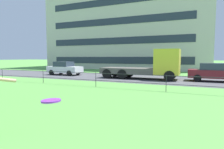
{
  "coord_description": "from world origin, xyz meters",
  "views": [
    {
      "loc": [
        6.32,
        3.44,
        2.01
      ],
      "look_at": [
        3.12,
        10.68,
        1.31
      ],
      "focal_mm": 30.76,
      "sensor_mm": 36.0,
      "label": 1
    }
  ],
  "objects": [
    {
      "name": "apartment_building_background",
      "position": [
        -5.91,
        38.51,
        9.58
      ],
      "size": [
        28.8,
        12.58,
        19.16
      ],
      "color": "beige",
      "rests_on": "ground"
    },
    {
      "name": "car_white_right",
      "position": [
        -7.65,
        21.43,
        0.78
      ],
      "size": [
        4.02,
        1.86,
        1.54
      ],
      "color": "silver",
      "rests_on": "ground"
    },
    {
      "name": "street_strip",
      "position": [
        0.0,
        21.51,
        0.0
      ],
      "size": [
        80.0,
        7.79,
        0.01
      ],
      "primitive_type": "cube",
      "color": "#4C4C51",
      "rests_on": "ground"
    },
    {
      "name": "park_fence",
      "position": [
        -0.0,
        14.97,
        0.67
      ],
      "size": [
        28.3,
        0.04,
        1.0
      ],
      "color": "#232328",
      "rests_on": "ground"
    },
    {
      "name": "car_maroon_far_right",
      "position": [
        7.62,
        21.54,
        0.78
      ],
      "size": [
        4.01,
        1.84,
        1.54
      ],
      "color": "maroon",
      "rests_on": "ground"
    },
    {
      "name": "frisbee",
      "position": [
        4.49,
        5.49,
        1.41
      ],
      "size": [
        0.29,
        0.29,
        0.03
      ],
      "color": "purple"
    },
    {
      "name": "flatbed_truck_center",
      "position": [
        2.43,
        21.15,
        1.22
      ],
      "size": [
        7.33,
        2.5,
        2.75
      ],
      "color": "yellow",
      "rests_on": "ground"
    }
  ]
}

